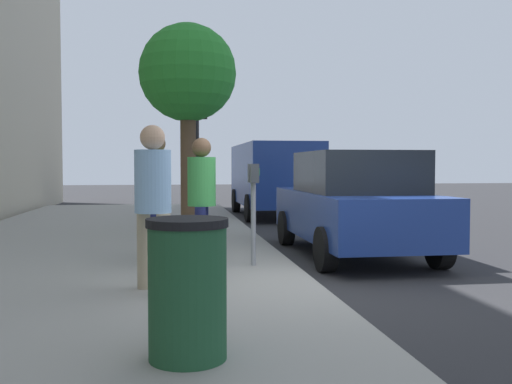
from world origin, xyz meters
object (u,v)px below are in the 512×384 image
at_px(traffic_signal, 200,131).
at_px(parked_sedan_near, 354,203).
at_px(street_tree, 188,76).
at_px(trash_bin, 188,288).
at_px(parked_van_far, 273,175).
at_px(parking_meter, 253,192).
at_px(pedestrian_at_meter, 202,191).
at_px(parking_officer, 156,185).
at_px(pedestrian_bystander, 153,193).

bearing_deg(traffic_signal, parked_sedan_near, -164.16).
bearing_deg(street_tree, trash_bin, 178.19).
distance_m(parked_sedan_near, parked_van_far, 7.75).
relative_size(parking_meter, traffic_signal, 0.39).
height_order(pedestrian_at_meter, trash_bin, pedestrian_at_meter).
relative_size(parking_officer, parked_van_far, 0.35).
bearing_deg(pedestrian_bystander, parked_van_far, 38.73).
bearing_deg(parking_officer, parking_meter, -14.45).
relative_size(parking_officer, trash_bin, 1.83).
bearing_deg(parking_officer, pedestrian_bystander, -77.79).
relative_size(street_tree, trash_bin, 4.26).
bearing_deg(pedestrian_bystander, parked_sedan_near, 8.03).
height_order(pedestrian_at_meter, pedestrian_bystander, pedestrian_bystander).
height_order(parking_meter, parked_van_far, parked_van_far).
bearing_deg(parking_meter, street_tree, 10.59).
relative_size(pedestrian_bystander, parking_officer, 0.99).
bearing_deg(parking_meter, trash_bin, 164.81).
distance_m(pedestrian_at_meter, parked_sedan_near, 3.09).
bearing_deg(pedestrian_at_meter, pedestrian_bystander, -104.25).
distance_m(parking_meter, street_tree, 4.74).
height_order(parked_van_far, traffic_signal, traffic_signal).
bearing_deg(pedestrian_at_meter, street_tree, 99.33).
relative_size(pedestrian_bystander, trash_bin, 1.81).
bearing_deg(pedestrian_at_meter, parked_sedan_near, 38.52).
bearing_deg(parked_sedan_near, street_tree, 46.11).
height_order(parked_van_far, trash_bin, parked_van_far).
bearing_deg(street_tree, parking_officer, 170.64).
bearing_deg(trash_bin, parked_sedan_near, -29.44).
bearing_deg(traffic_signal, parking_meter, -178.45).
xyz_separation_m(parking_meter, pedestrian_bystander, (-1.48, 1.33, 0.07)).
relative_size(pedestrian_bystander, parked_van_far, 0.35).
bearing_deg(traffic_signal, parking_officer, 172.76).
distance_m(parking_officer, parked_sedan_near, 3.41).
height_order(pedestrian_at_meter, parking_officer, parking_officer).
bearing_deg(parked_sedan_near, pedestrian_bystander, 132.32).
relative_size(parked_sedan_near, street_tree, 1.02).
relative_size(parking_meter, parked_van_far, 0.27).
bearing_deg(parking_meter, parked_van_far, -11.89).
distance_m(parked_van_far, trash_bin, 13.34).
height_order(parked_sedan_near, street_tree, street_tree).
bearing_deg(pedestrian_at_meter, trash_bin, -86.05).
bearing_deg(traffic_signal, street_tree, 174.21).
bearing_deg(trash_bin, pedestrian_bystander, 7.71).
bearing_deg(parking_officer, traffic_signal, 94.63).
bearing_deg(street_tree, pedestrian_at_meter, -179.26).
bearing_deg(parked_van_far, traffic_signal, 90.07).
bearing_deg(parking_meter, pedestrian_bystander, 138.08).
bearing_deg(street_tree, parked_van_far, -27.91).
relative_size(pedestrian_at_meter, pedestrian_bystander, 0.96).
xyz_separation_m(traffic_signal, trash_bin, (-12.99, 0.77, -1.92)).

